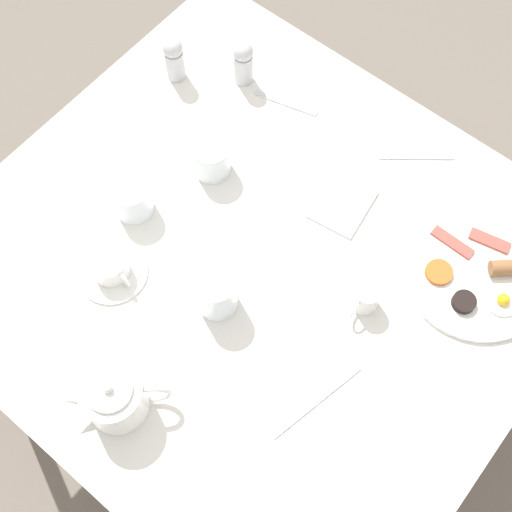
# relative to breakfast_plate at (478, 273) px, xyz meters

# --- Properties ---
(ground_plane) EXTENTS (8.00, 8.00, 0.00)m
(ground_plane) POSITION_rel_breakfast_plate_xyz_m (0.26, -0.37, -0.75)
(ground_plane) COLOR #70665B
(table) EXTENTS (1.09, 1.17, 0.74)m
(table) POSITION_rel_breakfast_plate_xyz_m (0.26, -0.37, -0.07)
(table) COLOR silver
(table) RESTS_ON ground_plane
(breakfast_plate) EXTENTS (0.30, 0.30, 0.04)m
(breakfast_plate) POSITION_rel_breakfast_plate_xyz_m (0.00, 0.00, 0.00)
(breakfast_plate) COLOR white
(breakfast_plate) RESTS_ON table
(teapot_near) EXTENTS (0.16, 0.16, 0.13)m
(teapot_near) POSITION_rel_breakfast_plate_xyz_m (0.65, -0.38, 0.05)
(teapot_near) COLOR white
(teapot_near) RESTS_ON table
(teacup_with_saucer_right) EXTENTS (0.15, 0.15, 0.06)m
(teacup_with_saucer_right) POSITION_rel_breakfast_plate_xyz_m (0.47, -0.58, 0.02)
(teacup_with_saucer_right) COLOR white
(teacup_with_saucer_right) RESTS_ON table
(water_glass_tall) EXTENTS (0.08, 0.08, 0.11)m
(water_glass_tall) POSITION_rel_breakfast_plate_xyz_m (0.38, -0.37, 0.04)
(water_glass_tall) COLOR white
(water_glass_tall) RESTS_ON table
(water_glass_short) EXTENTS (0.08, 0.08, 0.09)m
(water_glass_short) POSITION_rel_breakfast_plate_xyz_m (0.15, -0.59, 0.03)
(water_glass_short) COLOR white
(water_glass_short) RESTS_ON table
(wine_glass_spare) EXTENTS (0.08, 0.08, 0.08)m
(wine_glass_spare) POSITION_rel_breakfast_plate_xyz_m (0.33, -0.65, 0.03)
(wine_glass_spare) COLOR white
(wine_glass_spare) RESTS_ON table
(creamer_jug) EXTENTS (0.08, 0.05, 0.07)m
(creamer_jug) POSITION_rel_breakfast_plate_xyz_m (0.20, -0.14, 0.03)
(creamer_jug) COLOR white
(creamer_jug) RESTS_ON table
(pepper_grinder) EXTENTS (0.05, 0.05, 0.12)m
(pepper_grinder) POSITION_rel_breakfast_plate_xyz_m (0.01, -0.82, 0.05)
(pepper_grinder) COLOR #BCBCC1
(pepper_grinder) RESTS_ON table
(salt_grinder) EXTENTS (0.05, 0.05, 0.12)m
(salt_grinder) POSITION_rel_breakfast_plate_xyz_m (-0.08, -0.69, 0.05)
(salt_grinder) COLOR #BCBCC1
(salt_grinder) RESTS_ON table
(napkin_folded) EXTENTS (0.15, 0.13, 0.01)m
(napkin_folded) POSITION_rel_breakfast_plate_xyz_m (0.04, -0.31, -0.01)
(napkin_folded) COLOR white
(napkin_folded) RESTS_ON table
(fork_by_plate) EXTENTS (0.12, 0.14, 0.00)m
(fork_by_plate) POSITION_rel_breakfast_plate_xyz_m (-0.16, -0.26, -0.01)
(fork_by_plate) COLOR silver
(fork_by_plate) RESTS_ON table
(knife_by_plate) EXTENTS (0.21, 0.06, 0.00)m
(knife_by_plate) POSITION_rel_breakfast_plate_xyz_m (0.41, -0.10, -0.01)
(knife_by_plate) COLOR silver
(knife_by_plate) RESTS_ON table
(spoon_for_tea) EXTENTS (0.05, 0.15, 0.00)m
(spoon_for_tea) POSITION_rel_breakfast_plate_xyz_m (-0.09, -0.57, -0.01)
(spoon_for_tea) COLOR silver
(spoon_for_tea) RESTS_ON table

